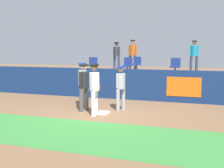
% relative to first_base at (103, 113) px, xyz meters
% --- Properties ---
extents(ground_plane, '(60.00, 60.00, 0.00)m').
position_rel_first_base_xyz_m(ground_plane, '(-0.24, -0.18, -0.04)').
color(ground_plane, brown).
extents(grass_foreground_strip, '(18.00, 2.80, 0.01)m').
position_rel_first_base_xyz_m(grass_foreground_strip, '(-0.24, -2.54, -0.04)').
color(grass_foreground_strip, '#388438').
rests_on(grass_foreground_strip, ground_plane).
extents(first_base, '(0.40, 0.40, 0.08)m').
position_rel_first_base_xyz_m(first_base, '(0.00, 0.00, 0.00)').
color(first_base, white).
rests_on(first_base, ground_plane).
extents(player_fielder_home, '(0.39, 0.59, 1.85)m').
position_rel_first_base_xyz_m(player_fielder_home, '(-0.22, -0.30, 1.03)').
color(player_fielder_home, white).
rests_on(player_fielder_home, ground_plane).
extents(player_runner_visitor, '(0.44, 0.44, 1.73)m').
position_rel_first_base_xyz_m(player_runner_visitor, '(0.41, 0.84, 0.96)').
color(player_runner_visitor, '#9EA3AD').
rests_on(player_runner_visitor, ground_plane).
extents(player_coach_visitor, '(0.37, 0.51, 1.83)m').
position_rel_first_base_xyz_m(player_coach_visitor, '(-1.28, 0.96, 1.02)').
color(player_coach_visitor, '#9EA3AD').
rests_on(player_coach_visitor, ground_plane).
extents(player_umpire, '(0.43, 0.49, 1.81)m').
position_rel_first_base_xyz_m(player_umpire, '(-0.90, 0.27, 1.01)').
color(player_umpire, '#4C4C51').
rests_on(player_umpire, ground_plane).
extents(field_wall, '(18.00, 0.26, 1.45)m').
position_rel_first_base_xyz_m(field_wall, '(-0.23, 3.28, 0.69)').
color(field_wall, navy).
rests_on(field_wall, ground_plane).
extents(bleacher_platform, '(18.00, 4.80, 1.12)m').
position_rel_first_base_xyz_m(bleacher_platform, '(-0.24, 5.85, 0.52)').
color(bleacher_platform, '#59595E').
rests_on(bleacher_platform, ground_plane).
extents(seat_front_left, '(0.47, 0.44, 0.84)m').
position_rel_first_base_xyz_m(seat_front_left, '(-2.39, 4.72, 1.55)').
color(seat_front_left, '#4C4C51').
rests_on(seat_front_left, bleacher_platform).
extents(seat_front_right, '(0.48, 0.44, 0.84)m').
position_rel_first_base_xyz_m(seat_front_right, '(2.08, 4.72, 1.55)').
color(seat_front_right, '#4C4C51').
rests_on(seat_front_right, bleacher_platform).
extents(seat_front_center, '(0.45, 0.44, 0.84)m').
position_rel_first_base_xyz_m(seat_front_center, '(-0.39, 4.72, 1.55)').
color(seat_front_center, '#4C4C51').
rests_on(seat_front_center, bleacher_platform).
extents(seat_back_center, '(0.46, 0.44, 0.84)m').
position_rel_first_base_xyz_m(seat_back_center, '(-0.32, 6.52, 1.55)').
color(seat_back_center, '#4C4C51').
rests_on(seat_back_center, bleacher_platform).
extents(spectator_hooded, '(0.51, 0.40, 1.84)m').
position_rel_first_base_xyz_m(spectator_hooded, '(-0.73, 7.10, 2.14)').
color(spectator_hooded, '#33384C').
rests_on(spectator_hooded, bleacher_platform).
extents(spectator_capped, '(0.49, 0.39, 1.77)m').
position_rel_first_base_xyz_m(spectator_capped, '(2.85, 7.46, 2.11)').
color(spectator_capped, '#33384C').
rests_on(spectator_capped, bleacher_platform).
extents(spectator_casual, '(0.47, 0.39, 1.71)m').
position_rel_first_base_xyz_m(spectator_casual, '(-1.77, 7.15, 2.07)').
color(spectator_casual, '#33384C').
rests_on(spectator_casual, bleacher_platform).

